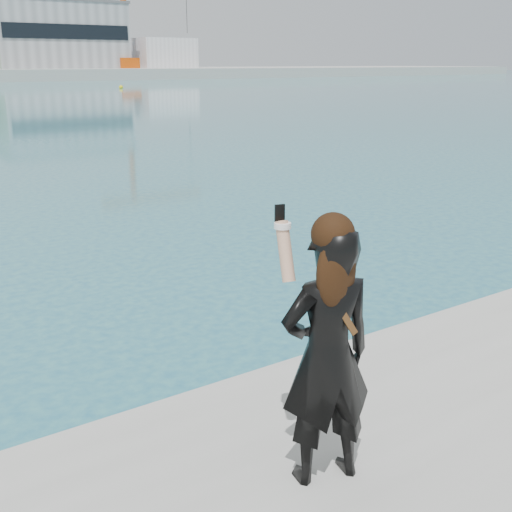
# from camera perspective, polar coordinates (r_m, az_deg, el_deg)

# --- Properties ---
(warehouse_grey_right) EXTENTS (25.50, 15.35, 12.50)m
(warehouse_grey_right) POSITION_cam_1_polar(r_m,az_deg,el_deg) (137.71, -17.43, 18.24)
(warehouse_grey_right) COLOR gray
(warehouse_grey_right) RESTS_ON far_quay
(ancillary_shed) EXTENTS (12.00, 10.00, 6.00)m
(ancillary_shed) POSITION_cam_1_polar(r_m,az_deg,el_deg) (144.20, -8.34, 17.41)
(ancillary_shed) COLOR silver
(ancillary_shed) RESTS_ON far_quay
(buoy_near) EXTENTS (0.50, 0.50, 0.50)m
(buoy_near) POSITION_cam_1_polar(r_m,az_deg,el_deg) (84.93, -11.90, 14.37)
(buoy_near) COLOR yellow
(buoy_near) RESTS_ON ground
(woman) EXTENTS (0.63, 0.49, 1.62)m
(woman) POSITION_cam_1_polar(r_m,az_deg,el_deg) (3.63, 6.35, -8.21)
(woman) COLOR black
(woman) RESTS_ON near_quay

